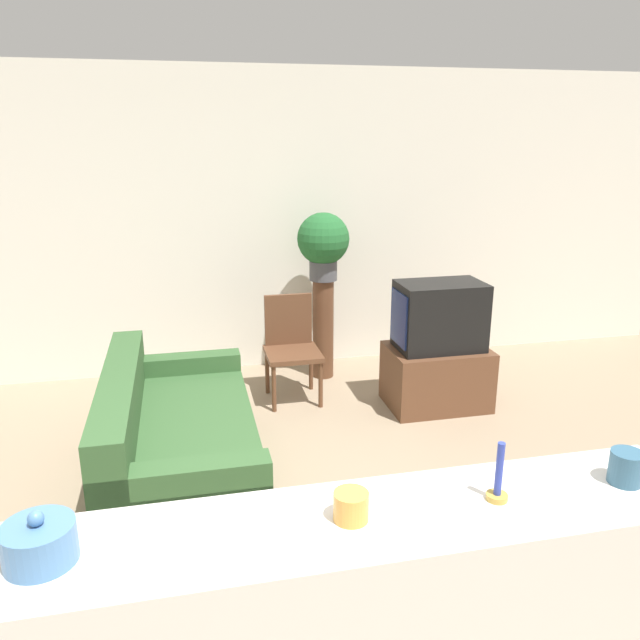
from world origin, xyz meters
TOP-DOWN VIEW (x-y plane):
  - ground_plane at (0.00, 0.00)m, footprint 14.00×14.00m
  - wall_back at (0.00, 3.43)m, footprint 9.00×0.06m
  - couch at (-0.48, 1.38)m, footprint 0.89×1.75m
  - tv_stand at (1.58, 2.18)m, footprint 0.79×0.55m
  - television at (1.57, 2.18)m, footprint 0.68×0.42m
  - wooden_chair at (0.46, 2.60)m, footprint 0.44×0.44m
  - plant_stand at (0.83, 3.00)m, footprint 0.19×0.19m
  - potted_plant at (0.83, 3.00)m, footprint 0.45×0.45m
  - decorative_bowl at (-0.80, -0.61)m, footprint 0.20×0.20m
  - candle_jar at (0.08, -0.61)m, footprint 0.11×0.11m
  - candlestick at (0.57, -0.61)m, footprint 0.07×0.07m
  - coffee_tin at (1.04, -0.61)m, footprint 0.11×0.11m

SIDE VIEW (x-z plane):
  - ground_plane at x=0.00m, z-range 0.00..0.00m
  - tv_stand at x=1.58m, z-range 0.00..0.49m
  - couch at x=-0.48m, z-range -0.10..0.67m
  - plant_stand at x=0.83m, z-range 0.00..0.90m
  - wooden_chair at x=0.46m, z-range 0.04..0.90m
  - television at x=1.57m, z-range 0.49..1.03m
  - candle_jar at x=0.08m, z-range 1.01..1.10m
  - coffee_tin at x=1.04m, z-range 1.01..1.12m
  - decorative_bowl at x=-0.80m, z-range 0.99..1.14m
  - candlestick at x=0.57m, z-range 0.97..1.17m
  - potted_plant at x=0.83m, z-range 0.94..1.53m
  - wall_back at x=0.00m, z-range 0.00..2.70m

